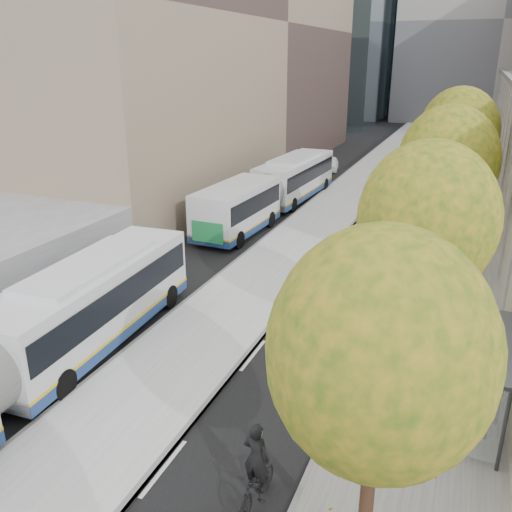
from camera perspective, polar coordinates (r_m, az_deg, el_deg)
The scene contains 13 objects.
bus_platform at distance 40.53m, azimuth 9.21°, elevation 5.98°, with size 4.25×150.00×0.15m, color #B1B1B1.
sidewalk at distance 39.63m, azimuth 20.56°, elevation 4.57°, with size 4.75×150.00×0.08m, color gray.
building_midrise at distance 52.12m, azimuth -10.27°, elevation 22.82°, with size 24.00×46.00×25.00m, color #82715C.
building_far_block at distance 99.53m, azimuth 24.54°, elevation 21.49°, with size 30.00×18.00×30.00m, color gray.
bus_shelter at distance 16.29m, azimuth 23.13°, elevation -9.61°, with size 1.90×4.40×2.53m.
tree_b at distance 9.73m, azimuth 12.91°, elevation -9.98°, with size 4.00×4.00×6.97m.
tree_c at distance 17.06m, azimuth 17.57°, elevation 3.62°, with size 4.20×4.20×7.28m.
tree_d at distance 25.79m, azimuth 19.54°, elevation 9.28°, with size 4.40×4.40×7.60m.
tree_e at distance 34.66m, azimuth 20.53°, elevation 12.06°, with size 4.60×4.60×7.92m.
bus_near at distance 17.70m, azimuth -24.21°, elevation -9.51°, with size 3.39×17.66×2.93m.
bus_far at distance 36.34m, azimuth 1.85°, elevation 7.10°, with size 3.46×17.87×2.96m.
cyclist at distance 13.37m, azimuth 0.03°, elevation -22.13°, with size 0.69×1.81×2.26m.
distant_car at distance 51.13m, azimuth 7.80°, elevation 9.61°, with size 1.45×3.60×1.23m, color white.
Camera 1 is at (4.68, -3.39, 9.84)m, focal length 38.00 mm.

